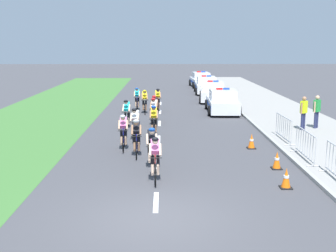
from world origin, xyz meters
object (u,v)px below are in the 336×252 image
(cyclist_third, at_px, (137,137))
(traffic_cone_mid, at_px, (252,141))
(cyclist_eleventh, at_px, (137,98))
(crowd_barrier_middle, at_px, (305,145))
(police_car_furthest, at_px, (201,80))
(traffic_cone_far, at_px, (277,160))
(spectator_middle, at_px, (317,109))
(police_car_nearest, at_px, (222,102))
(police_car_second, at_px, (213,92))
(cyclist_sixth, at_px, (154,120))
(crowd_barrier_rear, at_px, (283,128))
(cyclist_tenth, at_px, (158,100))
(cyclist_seventh, at_px, (154,111))
(cyclist_lead, at_px, (155,158))
(cyclist_fourth, at_px, (123,131))
(cyclist_fifth, at_px, (135,123))
(cyclist_twelfth, at_px, (145,101))
(cyclist_second, at_px, (152,147))
(spectator_closest, at_px, (304,111))
(police_car_third, at_px, (206,86))
(cyclist_eighth, at_px, (127,113))
(traffic_cone_near, at_px, (286,178))
(cyclist_ninth, at_px, (155,108))

(cyclist_third, relative_size, traffic_cone_mid, 2.69)
(cyclist_eleventh, xyz_separation_m, crowd_barrier_middle, (7.04, -12.65, -0.14))
(cyclist_eleventh, distance_m, police_car_furthest, 16.04)
(traffic_cone_far, height_order, spectator_middle, spectator_middle)
(police_car_nearest, bearing_deg, police_car_second, 90.01)
(cyclist_sixth, relative_size, crowd_barrier_middle, 0.74)
(cyclist_third, height_order, traffic_cone_far, cyclist_third)
(police_car_second, height_order, crowd_barrier_rear, police_car_second)
(cyclist_tenth, height_order, crowd_barrier_rear, cyclist_tenth)
(cyclist_seventh, distance_m, police_car_nearest, 6.01)
(cyclist_lead, xyz_separation_m, crowd_barrier_rear, (5.63, 5.44, -0.14))
(cyclist_seventh, bearing_deg, spectator_middle, -10.45)
(cyclist_fourth, xyz_separation_m, cyclist_fifth, (0.37, 1.79, 0.00))
(cyclist_fourth, height_order, police_car_furthest, police_car_furthest)
(traffic_cone_far, distance_m, spectator_middle, 7.81)
(cyclist_tenth, bearing_deg, cyclist_lead, -89.60)
(cyclist_twelfth, bearing_deg, crowd_barrier_rear, -51.10)
(cyclist_lead, relative_size, spectator_middle, 1.03)
(cyclist_twelfth, distance_m, traffic_cone_far, 13.29)
(cyclist_tenth, xyz_separation_m, traffic_cone_far, (4.38, -12.97, -0.48))
(cyclist_second, bearing_deg, spectator_closest, 40.09)
(spectator_middle, bearing_deg, police_car_third, 103.79)
(traffic_cone_mid, distance_m, spectator_closest, 4.76)
(cyclist_tenth, height_order, police_car_second, police_car_second)
(cyclist_twelfth, distance_m, police_car_nearest, 4.96)
(cyclist_sixth, relative_size, cyclist_eighth, 1.00)
(traffic_cone_far, bearing_deg, police_car_furthest, 90.50)
(police_car_third, bearing_deg, cyclist_fourth, -105.01)
(cyclist_third, xyz_separation_m, spectator_closest, (8.03, 4.57, 0.30))
(cyclist_sixth, xyz_separation_m, crowd_barrier_middle, (5.76, -4.54, -0.14))
(cyclist_seventh, xyz_separation_m, traffic_cone_far, (4.52, -8.33, -0.48))
(cyclist_seventh, distance_m, spectator_closest, 7.73)
(police_car_second, xyz_separation_m, crowd_barrier_middle, (1.54, -17.05, -0.03))
(police_car_nearest, xyz_separation_m, traffic_cone_near, (0.00, -14.60, -0.37))
(cyclist_ninth, distance_m, cyclist_tenth, 3.65)
(traffic_cone_mid, bearing_deg, traffic_cone_near, -89.48)
(cyclist_eighth, bearing_deg, cyclist_second, -78.48)
(cyclist_lead, height_order, cyclist_twelfth, same)
(cyclist_ninth, relative_size, cyclist_twelfth, 1.00)
(spectator_middle, bearing_deg, spectator_closest, -152.73)
(cyclist_third, relative_size, police_car_furthest, 0.38)
(cyclist_eleventh, relative_size, police_car_second, 0.38)
(police_car_second, bearing_deg, cyclist_twelfth, -130.69)
(cyclist_eighth, xyz_separation_m, cyclist_eleventh, (0.17, 6.11, 0.00))
(spectator_closest, distance_m, spectator_middle, 0.90)
(cyclist_lead, bearing_deg, spectator_closest, 46.83)
(cyclist_twelfth, distance_m, police_car_third, 11.98)
(cyclist_third, distance_m, police_car_nearest, 11.77)
(cyclist_lead, height_order, cyclist_eleventh, same)
(cyclist_fifth, xyz_separation_m, police_car_third, (5.06, 18.48, -0.11))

